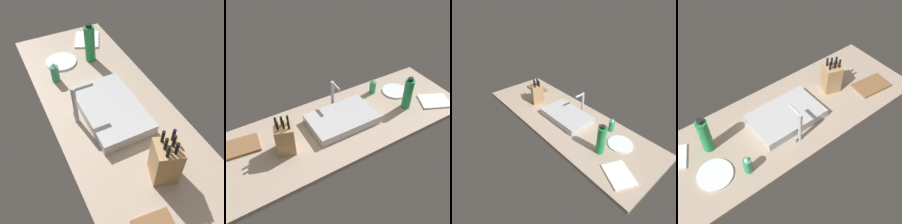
{
  "view_description": "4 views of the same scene",
  "coord_description": "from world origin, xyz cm",
  "views": [
    {
      "loc": [
        -85.39,
        43.67,
        107.7
      ],
      "look_at": [
        -2.79,
        2.62,
        9.34
      ],
      "focal_mm": 41.66,
      "sensor_mm": 36.0,
      "label": 1
    },
    {
      "loc": [
        -70.99,
        -115.23,
        131.0
      ],
      "look_at": [
        -1.03,
        2.01,
        13.48
      ],
      "focal_mm": 41.93,
      "sensor_mm": 36.0,
      "label": 2
    },
    {
      "loc": [
        117.51,
        -101.47,
        115.99
      ],
      "look_at": [
        0.81,
        -1.49,
        11.53
      ],
      "focal_mm": 31.22,
      "sensor_mm": 36.0,
      "label": 3
    },
    {
      "loc": [
        73.21,
        98.81,
        143.95
      ],
      "look_at": [
        0.12,
        3.6,
        11.64
      ],
      "focal_mm": 44.73,
      "sensor_mm": 36.0,
      "label": 4
    }
  ],
  "objects": [
    {
      "name": "dinner_plate",
      "position": [
        58.3,
        10.24,
        4.1
      ],
      "size": [
        20.57,
        20.57,
        1.2
      ],
      "primitive_type": "cylinder",
      "color": "white",
      "rests_on": "countertop_slab"
    },
    {
      "name": "countertop_slab",
      "position": [
        0.0,
        0.0,
        1.75
      ],
      "size": [
        191.12,
        65.99,
        3.5
      ],
      "primitive_type": "cube",
      "color": "tan",
      "rests_on": "ground"
    },
    {
      "name": "faucet",
      "position": [
        4.92,
        18.49,
        16.68
      ],
      "size": [
        5.5,
        11.29,
        22.8
      ],
      "color": "#B7BABF",
      "rests_on": "countertop_slab"
    },
    {
      "name": "water_bottle",
      "position": [
        52.53,
        -8.78,
        15.71
      ],
      "size": [
        6.81,
        6.81,
        25.91
      ],
      "color": "#1E8E47",
      "rests_on": "countertop_slab"
    },
    {
      "name": "sink_basin",
      "position": [
        1.56,
        1.14,
        6.59
      ],
      "size": [
        46.88,
        29.76,
        6.19
      ],
      "primitive_type": "cube",
      "color": "#B7BABF",
      "rests_on": "countertop_slab"
    },
    {
      "name": "soap_bottle",
      "position": [
        41.77,
        19.12,
        9.15
      ],
      "size": [
        5.09,
        5.09,
        13.1
      ],
      "color": "#2D9966",
      "rests_on": "countertop_slab"
    },
    {
      "name": "knife_block",
      "position": [
        -42.0,
        -3.05,
        13.97
      ],
      "size": [
        14.44,
        14.21,
        26.35
      ],
      "rotation": [
        0.0,
        0.0,
        -0.32
      ],
      "color": "tan",
      "rests_on": "countertop_slab"
    },
    {
      "name": "cutting_board",
      "position": [
        -67.99,
        13.9,
        4.4
      ],
      "size": [
        27.5,
        18.8,
        1.8
      ],
      "primitive_type": "cube",
      "rotation": [
        0.0,
        0.0,
        -0.12
      ],
      "color": "brown",
      "rests_on": "countertop_slab"
    }
  ]
}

